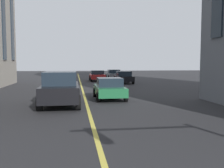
{
  "coord_description": "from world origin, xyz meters",
  "views": [
    {
      "loc": [
        4.39,
        0.65,
        2.37
      ],
      "look_at": [
        13.47,
        -0.66,
        1.61
      ],
      "focal_mm": 41.5,
      "sensor_mm": 36.0,
      "label": 1
    }
  ],
  "objects_px": {
    "car_black_trailing": "(124,77)",
    "car_red_parked_b": "(97,75)",
    "car_green_parked_a": "(109,88)",
    "car_grey_oncoming": "(114,74)",
    "car_black_mid": "(60,88)"
  },
  "relations": [
    {
      "from": "car_black_trailing",
      "to": "car_red_parked_b",
      "type": "xyz_separation_m",
      "value": [
        4.34,
        2.67,
        0.0
      ]
    },
    {
      "from": "car_green_parked_a",
      "to": "car_grey_oncoming",
      "type": "bearing_deg",
      "value": -9.36
    },
    {
      "from": "car_grey_oncoming",
      "to": "car_black_mid",
      "type": "distance_m",
      "value": 23.26
    },
    {
      "from": "car_green_parked_a",
      "to": "car_black_mid",
      "type": "relative_size",
      "value": 0.83
    },
    {
      "from": "car_grey_oncoming",
      "to": "car_green_parked_a",
      "type": "bearing_deg",
      "value": 170.64
    },
    {
      "from": "car_black_trailing",
      "to": "car_red_parked_b",
      "type": "height_order",
      "value": "car_black_trailing"
    },
    {
      "from": "car_grey_oncoming",
      "to": "car_black_mid",
      "type": "height_order",
      "value": "car_black_mid"
    },
    {
      "from": "car_grey_oncoming",
      "to": "car_black_mid",
      "type": "xyz_separation_m",
      "value": [
        -22.37,
        6.34,
        0.27
      ]
    },
    {
      "from": "car_red_parked_b",
      "to": "car_black_mid",
      "type": "distance_m",
      "value": 19.38
    },
    {
      "from": "car_black_trailing",
      "to": "car_green_parked_a",
      "type": "height_order",
      "value": "same"
    },
    {
      "from": "car_black_trailing",
      "to": "car_green_parked_a",
      "type": "distance_m",
      "value": 13.04
    },
    {
      "from": "car_red_parked_b",
      "to": "car_black_mid",
      "type": "xyz_separation_m",
      "value": [
        -19.02,
        3.68,
        0.27
      ]
    },
    {
      "from": "car_green_parked_a",
      "to": "car_red_parked_b",
      "type": "relative_size",
      "value": 0.89
    },
    {
      "from": "car_red_parked_b",
      "to": "car_grey_oncoming",
      "type": "xyz_separation_m",
      "value": [
        3.35,
        -2.67,
        0.0
      ]
    },
    {
      "from": "car_red_parked_b",
      "to": "car_black_trailing",
      "type": "bearing_deg",
      "value": -148.42
    }
  ]
}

